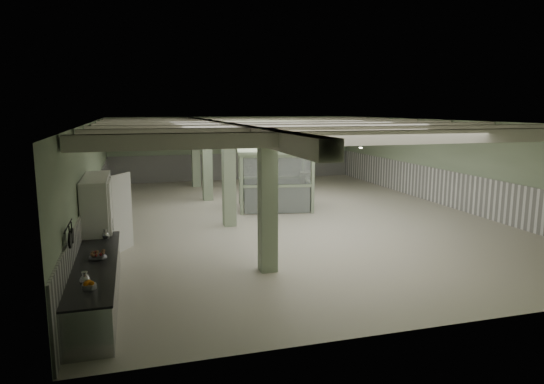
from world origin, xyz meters
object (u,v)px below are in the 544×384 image
object	(u,v)px
walkin_cooler	(99,217)
filing_cabinet	(305,188)
guard_booth	(275,168)
prep_counter	(96,282)

from	to	relation	value
walkin_cooler	filing_cabinet	bearing A→B (deg)	36.10
walkin_cooler	guard_booth	bearing A→B (deg)	39.37
guard_booth	filing_cabinet	size ratio (longest dim) A/B	2.49
prep_counter	filing_cabinet	world-z (taller)	filing_cabinet
prep_counter	guard_booth	bearing A→B (deg)	52.85
guard_booth	walkin_cooler	bearing A→B (deg)	-129.80
guard_booth	filing_cabinet	world-z (taller)	guard_booth
walkin_cooler	guard_booth	xyz separation A→B (m)	(6.51, 5.34, 0.48)
prep_counter	walkin_cooler	bearing A→B (deg)	91.54
prep_counter	guard_booth	xyz separation A→B (m)	(6.42, 8.48, 1.21)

